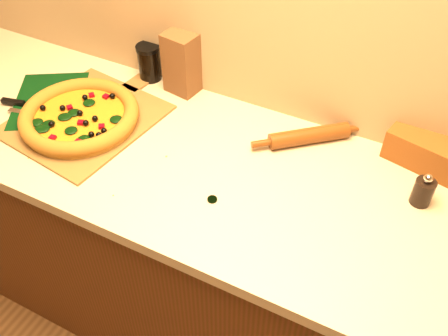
% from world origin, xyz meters
% --- Properties ---
extents(cabinet, '(2.80, 0.65, 0.86)m').
position_xyz_m(cabinet, '(0.00, 1.43, 0.43)').
color(cabinet, '#4A2E10').
rests_on(cabinet, ground).
extents(countertop, '(2.84, 0.68, 0.04)m').
position_xyz_m(countertop, '(0.00, 1.43, 0.88)').
color(countertop, beige).
rests_on(countertop, cabinet).
extents(pizza_peel, '(0.46, 0.63, 0.01)m').
position_xyz_m(pizza_peel, '(-0.55, 1.44, 0.90)').
color(pizza_peel, brown).
rests_on(pizza_peel, countertop).
extents(pizza, '(0.38, 0.38, 0.05)m').
position_xyz_m(pizza, '(-0.55, 1.40, 0.93)').
color(pizza, '#C18330').
rests_on(pizza, pizza_peel).
extents(cutting_board, '(0.36, 0.39, 0.02)m').
position_xyz_m(cutting_board, '(-0.73, 1.45, 0.91)').
color(cutting_board, black).
rests_on(cutting_board, countertop).
extents(bottle_cap, '(0.03, 0.03, 0.01)m').
position_xyz_m(bottle_cap, '(-0.02, 1.30, 0.90)').
color(bottle_cap, black).
rests_on(bottle_cap, countertop).
extents(pepper_grinder, '(0.06, 0.06, 0.10)m').
position_xyz_m(pepper_grinder, '(0.49, 1.56, 0.94)').
color(pepper_grinder, black).
rests_on(pepper_grinder, countertop).
extents(rolling_pin, '(0.29, 0.26, 0.05)m').
position_xyz_m(rolling_pin, '(0.13, 1.65, 0.93)').
color(rolling_pin, '#612C10').
rests_on(rolling_pin, countertop).
extents(bread_bag, '(0.37, 0.19, 0.10)m').
position_xyz_m(bread_bag, '(0.53, 1.71, 0.95)').
color(bread_bag, brown).
rests_on(bread_bag, countertop).
extents(paper_bag, '(0.12, 0.10, 0.21)m').
position_xyz_m(paper_bag, '(-0.35, 1.72, 1.01)').
color(paper_bag, brown).
rests_on(paper_bag, countertop).
extents(dark_jar, '(0.08, 0.08, 0.13)m').
position_xyz_m(dark_jar, '(-0.49, 1.73, 0.97)').
color(dark_jar, black).
rests_on(dark_jar, countertop).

